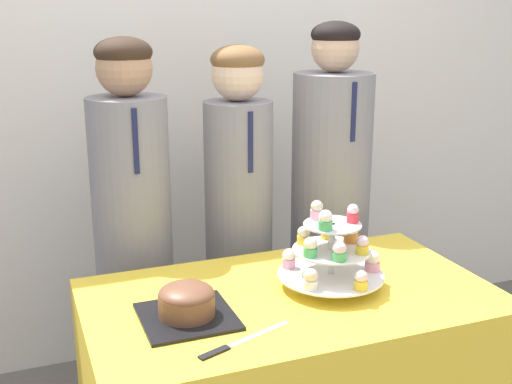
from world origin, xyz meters
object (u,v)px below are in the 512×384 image
at_px(cake_knife, 231,346).
at_px(round_cake, 187,303).
at_px(student_1, 239,237).
at_px(cupcake_stand, 332,252).
at_px(student_0, 134,250).
at_px(student_2, 329,223).

bearing_deg(cake_knife, round_cake, 87.94).
xyz_separation_m(round_cake, student_1, (0.38, 0.64, -0.08)).
height_order(cupcake_stand, student_0, student_0).
bearing_deg(student_1, round_cake, -120.79).
bearing_deg(student_2, cake_knife, -130.60).
relative_size(cupcake_stand, student_0, 0.22).
height_order(cake_knife, student_0, student_0).
distance_m(round_cake, cake_knife, 0.21).
bearing_deg(cake_knife, student_2, 29.46).
relative_size(round_cake, student_2, 0.17).
bearing_deg(round_cake, student_1, 59.21).
bearing_deg(cake_knife, cupcake_stand, 10.30).
relative_size(cupcake_stand, student_1, 0.23).
xyz_separation_m(cupcake_stand, student_0, (-0.50, 0.60, -0.14)).
xyz_separation_m(cake_knife, cupcake_stand, (0.41, 0.24, 0.11)).
bearing_deg(cake_knife, student_1, 49.08).
bearing_deg(cupcake_stand, student_0, 129.95).
distance_m(cupcake_stand, student_1, 0.62).
xyz_separation_m(round_cake, student_2, (0.78, 0.64, -0.07)).
height_order(round_cake, cake_knife, round_cake).
bearing_deg(student_1, cupcake_stand, -81.44).
relative_size(cake_knife, cupcake_stand, 0.86).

